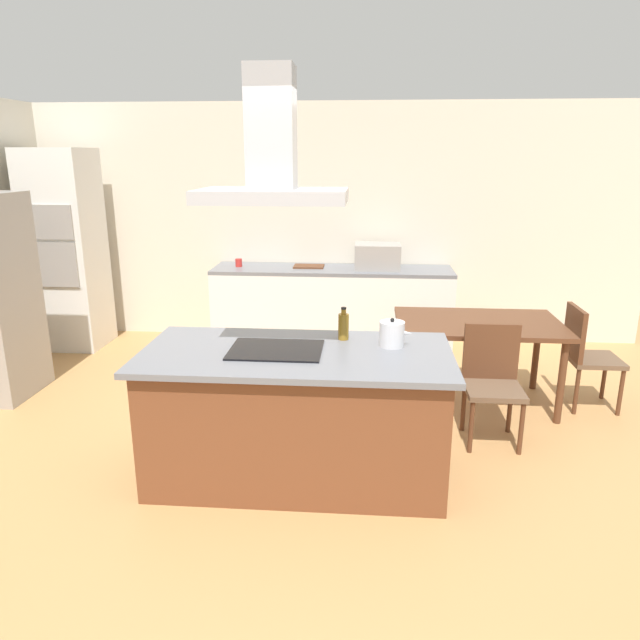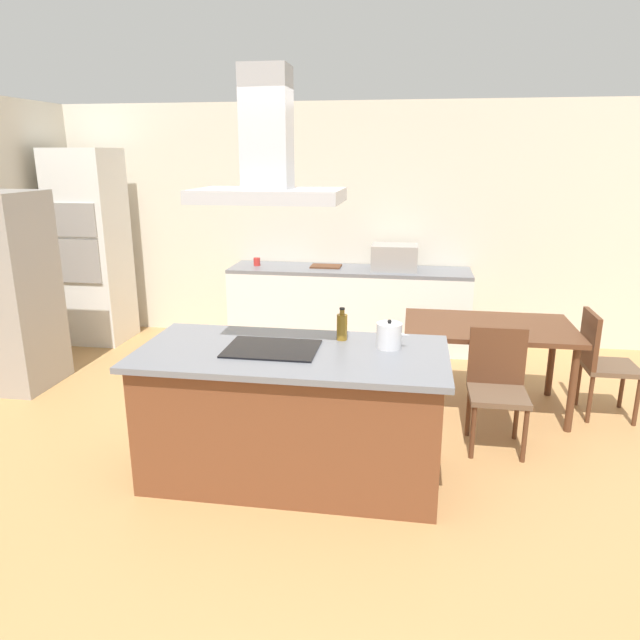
{
  "view_description": "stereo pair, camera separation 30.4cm",
  "coord_description": "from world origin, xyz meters",
  "px_view_note": "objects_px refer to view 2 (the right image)",
  "views": [
    {
      "loc": [
        0.44,
        -3.56,
        2.13
      ],
      "look_at": [
        0.12,
        0.4,
        1.0
      ],
      "focal_mm": 32.71,
      "sensor_mm": 36.0,
      "label": 1
    },
    {
      "loc": [
        0.75,
        -3.52,
        2.13
      ],
      "look_at": [
        0.12,
        0.4,
        1.0
      ],
      "focal_mm": 32.71,
      "sensor_mm": 36.0,
      "label": 2
    }
  ],
  "objects_px": {
    "cooktop": "(272,349)",
    "refrigerator": "(2,292)",
    "tea_kettle": "(389,335)",
    "chair_at_right_end": "(601,358)",
    "chair_facing_island": "(497,381)",
    "olive_oil_bottle": "(342,326)",
    "cutting_board": "(326,266)",
    "range_hood": "(267,159)",
    "coffee_mug_red": "(257,262)",
    "dining_table": "(488,334)",
    "wall_oven_stack": "(91,247)",
    "countertop_microwave": "(395,257)"
  },
  "relations": [
    {
      "from": "olive_oil_bottle",
      "to": "coffee_mug_red",
      "type": "bearing_deg",
      "value": 116.47
    },
    {
      "from": "cutting_board",
      "to": "dining_table",
      "type": "relative_size",
      "value": 0.24
    },
    {
      "from": "dining_table",
      "to": "wall_oven_stack",
      "type": "bearing_deg",
      "value": 163.22
    },
    {
      "from": "tea_kettle",
      "to": "chair_facing_island",
      "type": "relative_size",
      "value": 0.25
    },
    {
      "from": "cooktop",
      "to": "refrigerator",
      "type": "height_order",
      "value": "refrigerator"
    },
    {
      "from": "countertop_microwave",
      "to": "refrigerator",
      "type": "relative_size",
      "value": 0.27
    },
    {
      "from": "olive_oil_bottle",
      "to": "chair_facing_island",
      "type": "height_order",
      "value": "olive_oil_bottle"
    },
    {
      "from": "olive_oil_bottle",
      "to": "cutting_board",
      "type": "relative_size",
      "value": 0.67
    },
    {
      "from": "range_hood",
      "to": "cooktop",
      "type": "bearing_deg",
      "value": 0.0
    },
    {
      "from": "chair_at_right_end",
      "to": "wall_oven_stack",
      "type": "bearing_deg",
      "value": 166.03
    },
    {
      "from": "cutting_board",
      "to": "chair_at_right_end",
      "type": "distance_m",
      "value": 3.02
    },
    {
      "from": "olive_oil_bottle",
      "to": "chair_at_right_end",
      "type": "distance_m",
      "value": 2.35
    },
    {
      "from": "coffee_mug_red",
      "to": "cutting_board",
      "type": "bearing_deg",
      "value": 2.52
    },
    {
      "from": "olive_oil_bottle",
      "to": "cutting_board",
      "type": "bearing_deg",
      "value": 100.76
    },
    {
      "from": "dining_table",
      "to": "coffee_mug_red",
      "type": "bearing_deg",
      "value": 147.4
    },
    {
      "from": "cooktop",
      "to": "wall_oven_stack",
      "type": "relative_size",
      "value": 0.27
    },
    {
      "from": "tea_kettle",
      "to": "dining_table",
      "type": "distance_m",
      "value": 1.46
    },
    {
      "from": "countertop_microwave",
      "to": "refrigerator",
      "type": "xyz_separation_m",
      "value": [
        -3.54,
        -1.68,
        -0.13
      ]
    },
    {
      "from": "cutting_board",
      "to": "range_hood",
      "type": "distance_m",
      "value": 3.16
    },
    {
      "from": "cooktop",
      "to": "tea_kettle",
      "type": "distance_m",
      "value": 0.78
    },
    {
      "from": "countertop_microwave",
      "to": "chair_at_right_end",
      "type": "height_order",
      "value": "countertop_microwave"
    },
    {
      "from": "chair_at_right_end",
      "to": "chair_facing_island",
      "type": "xyz_separation_m",
      "value": [
        -0.92,
        -0.67,
        0.0
      ]
    },
    {
      "from": "cutting_board",
      "to": "cooktop",
      "type": "bearing_deg",
      "value": -88.5
    },
    {
      "from": "cooktop",
      "to": "dining_table",
      "type": "height_order",
      "value": "cooktop"
    },
    {
      "from": "wall_oven_stack",
      "to": "dining_table",
      "type": "distance_m",
      "value": 4.53
    },
    {
      "from": "olive_oil_bottle",
      "to": "countertop_microwave",
      "type": "height_order",
      "value": "countertop_microwave"
    },
    {
      "from": "cutting_board",
      "to": "olive_oil_bottle",
      "type": "bearing_deg",
      "value": -79.24
    },
    {
      "from": "refrigerator",
      "to": "chair_at_right_end",
      "type": "height_order",
      "value": "refrigerator"
    },
    {
      "from": "coffee_mug_red",
      "to": "dining_table",
      "type": "relative_size",
      "value": 0.06
    },
    {
      "from": "countertop_microwave",
      "to": "wall_oven_stack",
      "type": "xyz_separation_m",
      "value": [
        -3.46,
        -0.23,
        0.06
      ]
    },
    {
      "from": "cutting_board",
      "to": "coffee_mug_red",
      "type": "bearing_deg",
      "value": -177.48
    },
    {
      "from": "tea_kettle",
      "to": "cutting_board",
      "type": "bearing_deg",
      "value": 106.7
    },
    {
      "from": "cutting_board",
      "to": "chair_at_right_end",
      "type": "relative_size",
      "value": 0.38
    },
    {
      "from": "olive_oil_bottle",
      "to": "wall_oven_stack",
      "type": "bearing_deg",
      "value": 143.47
    },
    {
      "from": "coffee_mug_red",
      "to": "range_hood",
      "type": "relative_size",
      "value": 0.1
    },
    {
      "from": "countertop_microwave",
      "to": "wall_oven_stack",
      "type": "relative_size",
      "value": 0.23
    },
    {
      "from": "dining_table",
      "to": "chair_at_right_end",
      "type": "bearing_deg",
      "value": -0.0
    },
    {
      "from": "tea_kettle",
      "to": "dining_table",
      "type": "height_order",
      "value": "tea_kettle"
    },
    {
      "from": "tea_kettle",
      "to": "refrigerator",
      "type": "bearing_deg",
      "value": 163.9
    },
    {
      "from": "tea_kettle",
      "to": "coffee_mug_red",
      "type": "xyz_separation_m",
      "value": [
        -1.63,
        2.74,
        -0.04
      ]
    },
    {
      "from": "olive_oil_bottle",
      "to": "refrigerator",
      "type": "relative_size",
      "value": 0.13
    },
    {
      "from": "chair_facing_island",
      "to": "coffee_mug_red",
      "type": "bearing_deg",
      "value": 137.57
    },
    {
      "from": "tea_kettle",
      "to": "chair_at_right_end",
      "type": "height_order",
      "value": "tea_kettle"
    },
    {
      "from": "olive_oil_bottle",
      "to": "refrigerator",
      "type": "bearing_deg",
      "value": 164.32
    },
    {
      "from": "chair_facing_island",
      "to": "chair_at_right_end",
      "type": "bearing_deg",
      "value": 36.01
    },
    {
      "from": "cooktop",
      "to": "tea_kettle",
      "type": "relative_size",
      "value": 2.74
    },
    {
      "from": "olive_oil_bottle",
      "to": "dining_table",
      "type": "xyz_separation_m",
      "value": [
        1.12,
        1.07,
        -0.33
      ]
    },
    {
      "from": "olive_oil_bottle",
      "to": "tea_kettle",
      "type": "bearing_deg",
      "value": -20.21
    },
    {
      "from": "tea_kettle",
      "to": "chair_at_right_end",
      "type": "distance_m",
      "value": 2.13
    },
    {
      "from": "wall_oven_stack",
      "to": "chair_facing_island",
      "type": "relative_size",
      "value": 2.47
    }
  ]
}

